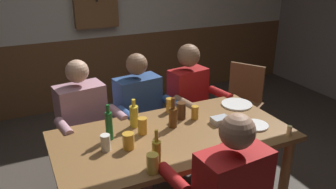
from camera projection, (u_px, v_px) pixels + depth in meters
name	position (u px, v px, depth m)	size (l,w,h in m)	color
back_wall_wainscot	(94.00, 71.00, 4.81)	(6.52, 0.12, 0.97)	brown
dining_table	(173.00, 145.00, 2.61)	(1.78, 0.92, 0.74)	brown
person_0	(84.00, 120.00, 2.98)	(0.58, 0.58, 1.19)	#B78493
person_1	(142.00, 110.00, 3.18)	(0.59, 0.56, 1.18)	#2D4C84
person_2	(192.00, 99.00, 3.39)	(0.56, 0.55, 1.21)	#AD1919
chair_empty_near_left	(241.00, 102.00, 3.82)	(0.61, 0.61, 0.88)	brown
table_candle	(289.00, 131.00, 2.53)	(0.04, 0.04, 0.08)	#F9E08C
condiment_caddy	(220.00, 120.00, 2.73)	(0.14, 0.10, 0.05)	#B2B7BC
plate_0	(255.00, 125.00, 2.69)	(0.21, 0.21, 0.01)	white
plate_1	(237.00, 104.00, 3.07)	(0.28, 0.28, 0.01)	white
bottle_0	(173.00, 116.00, 2.65)	(0.07, 0.07, 0.24)	#593314
bottle_1	(134.00, 116.00, 2.65)	(0.07, 0.07, 0.23)	gold
bottle_2	(109.00, 125.00, 2.46)	(0.05, 0.05, 0.27)	#195923
bottle_3	(157.00, 152.00, 2.17)	(0.06, 0.06, 0.24)	gold
pint_glass_0	(195.00, 113.00, 2.79)	(0.06, 0.06, 0.11)	gold
pint_glass_1	(106.00, 143.00, 2.33)	(0.07, 0.07, 0.12)	white
pint_glass_2	(153.00, 163.00, 2.09)	(0.08, 0.08, 0.13)	#E5C64C
pint_glass_3	(181.00, 111.00, 2.79)	(0.08, 0.08, 0.14)	#4C2D19
pint_glass_4	(128.00, 141.00, 2.36)	(0.08, 0.08, 0.12)	gold
pint_glass_5	(143.00, 126.00, 2.55)	(0.07, 0.07, 0.13)	gold
pint_glass_6	(170.00, 105.00, 2.92)	(0.06, 0.06, 0.12)	gold
wall_dart_cabinet	(95.00, 0.00, 4.36)	(0.56, 0.15, 0.70)	brown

